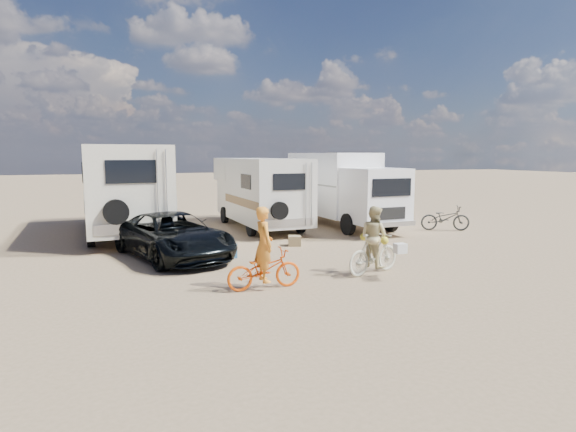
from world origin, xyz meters
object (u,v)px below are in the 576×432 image
object	(u,v)px
rv_left	(122,191)
box_truck	(344,190)
bike_parked	(445,218)
rider_woman	(374,244)
rider_man	(264,252)
bike_man	(264,269)
bike_woman	(374,253)
rv_main	(260,193)
dark_suv	(173,236)
cooler	(227,251)
crate	(295,241)

from	to	relation	value
rv_left	box_truck	bearing A→B (deg)	-10.36
bike_parked	rider_woman	bearing A→B (deg)	154.88
box_truck	rider_man	world-z (taller)	box_truck
bike_man	bike_woman	bearing A→B (deg)	-84.63
rv_main	bike_man	size ratio (longest dim) A/B	3.68
rider_woman	bike_parked	distance (m)	8.29
dark_suv	bike_woman	size ratio (longest dim) A/B	2.73
rv_main	cooler	xyz separation A→B (m)	(-2.59, -5.41, -1.24)
rider_woman	dark_suv	bearing A→B (deg)	33.18
bike_man	cooler	bearing A→B (deg)	-1.26
box_truck	rider_man	size ratio (longest dim) A/B	4.02
rv_left	crate	xyz separation A→B (m)	(5.43, -4.57, -1.52)
rv_left	box_truck	size ratio (longest dim) A/B	1.15
cooler	crate	xyz separation A→B (m)	(2.56, 1.10, -0.05)
rv_left	bike_woman	world-z (taller)	rv_left
dark_suv	bike_parked	size ratio (longest dim) A/B	2.51
rv_main	rv_left	size ratio (longest dim) A/B	0.81
rider_man	rider_woman	size ratio (longest dim) A/B	1.09
box_truck	rider_woman	bearing A→B (deg)	-114.35
rv_left	rider_man	xyz separation A→B (m)	(2.94, -9.28, -0.83)
box_truck	cooler	distance (m)	7.77
bike_man	rider_woman	world-z (taller)	rider_woman
cooler	dark_suv	bearing A→B (deg)	163.81
rider_man	crate	world-z (taller)	rider_man
bike_woman	rider_man	world-z (taller)	rider_man
rider_man	bike_parked	xyz separation A→B (m)	(9.42, 5.76, -0.36)
rv_main	rider_man	bearing A→B (deg)	-108.56
cooler	crate	size ratio (longest dim) A/B	1.27
box_truck	rider_woman	size ratio (longest dim) A/B	4.39
dark_suv	bike_woman	world-z (taller)	dark_suv
dark_suv	bike_woman	bearing A→B (deg)	-55.68
box_truck	bike_man	distance (m)	10.26
rv_left	cooler	world-z (taller)	rv_left
bike_parked	bike_woman	bearing A→B (deg)	154.88
bike_woman	rider_man	xyz separation A→B (m)	(-3.09, -0.42, 0.33)
cooler	bike_woman	bearing A→B (deg)	-43.40
bike_woman	dark_suv	bearing A→B (deg)	33.18
box_truck	bike_woman	world-z (taller)	box_truck
rider_man	bike_parked	world-z (taller)	rider_man
dark_suv	bike_parked	distance (m)	11.14
rv_main	rv_left	world-z (taller)	rv_left
bike_woman	rider_woman	xyz separation A→B (m)	(0.00, 0.00, 0.26)
dark_suv	cooler	world-z (taller)	dark_suv
bike_man	cooler	size ratio (longest dim) A/B	3.28
rv_left	cooler	xyz separation A→B (m)	(2.87, -5.67, -1.48)
bike_man	bike_parked	bearing A→B (deg)	-60.99
cooler	crate	bearing A→B (deg)	25.08
dark_suv	rider_woman	bearing A→B (deg)	-55.68
rv_left	bike_man	world-z (taller)	rv_left
box_truck	cooler	bearing A→B (deg)	-146.62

